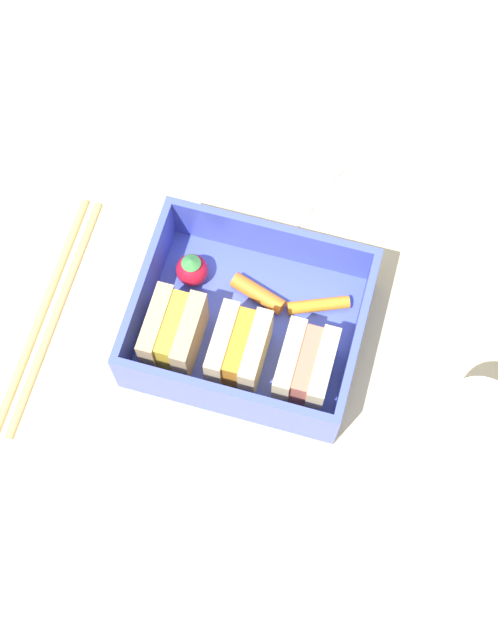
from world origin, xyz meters
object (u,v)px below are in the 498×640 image
(carrot_stick_far_left, at_px, (254,292))
(chopstick_pair, at_px, (49,312))
(sandwich_left, at_px, (305,367))
(folded_napkin, at_px, (276,156))
(drinking_glass, at_px, (464,435))
(sandwich_center_left, at_px, (239,349))
(sandwich_center, at_px, (174,332))
(carrot_stick_left, at_px, (318,305))
(strawberry_far_left, at_px, (192,269))

(carrot_stick_far_left, relative_size, chopstick_pair, 0.22)
(sandwich_left, relative_size, folded_napkin, 0.51)
(chopstick_pair, bearing_deg, drinking_glass, 175.90)
(sandwich_center_left, distance_m, sandwich_center, 0.05)
(carrot_stick_left, relative_size, carrot_stick_far_left, 1.08)
(sandwich_left, height_order, chopstick_pair, sandwich_left)
(folded_napkin, bearing_deg, carrot_stick_left, 117.71)
(carrot_stick_far_left, distance_m, drinking_glass, 0.20)
(sandwich_center, bearing_deg, drinking_glass, 173.93)
(carrot_stick_left, distance_m, folded_napkin, 0.15)
(drinking_glass, bearing_deg, chopstick_pair, -4.10)
(sandwich_left, height_order, sandwich_center, same)
(sandwich_left, distance_m, carrot_stick_left, 0.06)
(carrot_stick_far_left, relative_size, strawberry_far_left, 1.43)
(carrot_stick_far_left, bearing_deg, drinking_glass, 155.99)
(sandwich_center_left, relative_size, chopstick_pair, 0.27)
(carrot_stick_left, height_order, folded_napkin, carrot_stick_left)
(carrot_stick_left, distance_m, drinking_glass, 0.15)
(chopstick_pair, relative_size, drinking_glass, 2.10)
(sandwich_left, bearing_deg, strawberry_far_left, -28.37)
(sandwich_left, xyz_separation_m, carrot_stick_far_left, (0.06, -0.05, -0.02))
(carrot_stick_left, height_order, strawberry_far_left, strawberry_far_left)
(carrot_stick_far_left, bearing_deg, folded_napkin, -82.81)
(sandwich_left, xyz_separation_m, folded_napkin, (0.07, -0.19, -0.03))
(carrot_stick_far_left, xyz_separation_m, chopstick_pair, (0.16, 0.05, -0.01))
(folded_napkin, bearing_deg, chopstick_pair, 53.93)
(sandwich_left, xyz_separation_m, sandwich_center, (0.10, 0.00, 0.00))
(sandwich_center_left, xyz_separation_m, folded_napkin, (0.02, -0.19, -0.03))
(sandwich_center_left, relative_size, folded_napkin, 0.51)
(sandwich_left, xyz_separation_m, carrot_stick_left, (0.00, -0.06, -0.02))
(sandwich_center_left, xyz_separation_m, chopstick_pair, (0.16, 0.00, -0.03))
(carrot_stick_left, xyz_separation_m, folded_napkin, (0.07, -0.13, -0.02))
(sandwich_center, bearing_deg, strawberry_far_left, -86.51)
(strawberry_far_left, bearing_deg, carrot_stick_left, -179.50)
(sandwich_center_left, height_order, sandwich_center, same)
(carrot_stick_left, xyz_separation_m, strawberry_far_left, (0.10, 0.00, 0.01))
(folded_napkin, bearing_deg, sandwich_center_left, 96.25)
(sandwich_center_left, height_order, strawberry_far_left, sandwich_center_left)
(sandwich_left, bearing_deg, carrot_stick_far_left, -44.75)
(chopstick_pair, bearing_deg, carrot_stick_left, -164.28)
(carrot_stick_far_left, xyz_separation_m, folded_napkin, (0.02, -0.14, -0.02))
(sandwich_center_left, bearing_deg, drinking_glass, 172.14)
(sandwich_center_left, bearing_deg, carrot_stick_left, -129.63)
(sandwich_center_left, height_order, carrot_stick_far_left, sandwich_center_left)
(sandwich_center_left, bearing_deg, sandwich_center, 0.00)
(strawberry_far_left, distance_m, chopstick_pair, 0.12)
(strawberry_far_left, bearing_deg, drinking_glass, 160.34)
(sandwich_left, height_order, strawberry_far_left, sandwich_left)
(strawberry_far_left, height_order, folded_napkin, strawberry_far_left)
(sandwich_left, bearing_deg, carrot_stick_left, -86.93)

